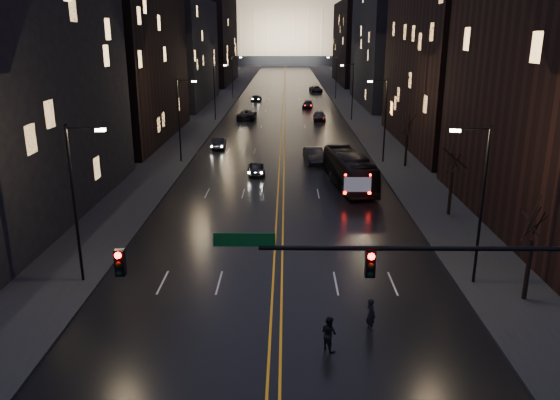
{
  "coord_description": "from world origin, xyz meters",
  "views": [
    {
      "loc": [
        0.47,
        -18.04,
        13.49
      ],
      "look_at": [
        0.12,
        12.59,
        4.12
      ],
      "focal_mm": 35.0,
      "sensor_mm": 36.0,
      "label": 1
    }
  ],
  "objects_px": {
    "bus": "(349,170)",
    "oncoming_car_a": "(256,168)",
    "pedestrian_a": "(371,315)",
    "oncoming_car_b": "(219,143)",
    "receding_car_a": "(314,156)",
    "pedestrian_b": "(329,333)",
    "traffic_signal": "(436,277)"
  },
  "relations": [
    {
      "from": "oncoming_car_b",
      "to": "receding_car_a",
      "type": "height_order",
      "value": "receding_car_a"
    },
    {
      "from": "oncoming_car_a",
      "to": "receding_car_a",
      "type": "bearing_deg",
      "value": -145.61
    },
    {
      "from": "receding_car_a",
      "to": "pedestrian_a",
      "type": "distance_m",
      "value": 34.79
    },
    {
      "from": "receding_car_a",
      "to": "pedestrian_a",
      "type": "height_order",
      "value": "receding_car_a"
    },
    {
      "from": "traffic_signal",
      "to": "pedestrian_b",
      "type": "distance_m",
      "value": 6.44
    },
    {
      "from": "pedestrian_a",
      "to": "pedestrian_b",
      "type": "bearing_deg",
      "value": 106.27
    },
    {
      "from": "oncoming_car_b",
      "to": "receding_car_a",
      "type": "distance_m",
      "value": 13.59
    },
    {
      "from": "oncoming_car_b",
      "to": "pedestrian_b",
      "type": "height_order",
      "value": "pedestrian_b"
    },
    {
      "from": "traffic_signal",
      "to": "receding_car_a",
      "type": "height_order",
      "value": "traffic_signal"
    },
    {
      "from": "pedestrian_a",
      "to": "pedestrian_b",
      "type": "relative_size",
      "value": 0.99
    },
    {
      "from": "bus",
      "to": "pedestrian_b",
      "type": "distance_m",
      "value": 27.53
    },
    {
      "from": "receding_car_a",
      "to": "pedestrian_b",
      "type": "xyz_separation_m",
      "value": [
        -1.08,
        -36.5,
        -0.03
      ]
    },
    {
      "from": "bus",
      "to": "pedestrian_a",
      "type": "relative_size",
      "value": 6.85
    },
    {
      "from": "traffic_signal",
      "to": "pedestrian_b",
      "type": "height_order",
      "value": "traffic_signal"
    },
    {
      "from": "oncoming_car_b",
      "to": "pedestrian_a",
      "type": "relative_size",
      "value": 2.66
    },
    {
      "from": "bus",
      "to": "oncoming_car_b",
      "type": "distance_m",
      "value": 21.97
    },
    {
      "from": "pedestrian_a",
      "to": "oncoming_car_b",
      "type": "bearing_deg",
      "value": -6.93
    },
    {
      "from": "traffic_signal",
      "to": "bus",
      "type": "height_order",
      "value": "traffic_signal"
    },
    {
      "from": "oncoming_car_b",
      "to": "pedestrian_b",
      "type": "xyz_separation_m",
      "value": [
        10.14,
        -44.15,
        0.11
      ]
    },
    {
      "from": "traffic_signal",
      "to": "bus",
      "type": "xyz_separation_m",
      "value": [
        0.35,
        30.54,
        -3.56
      ]
    },
    {
      "from": "pedestrian_b",
      "to": "oncoming_car_b",
      "type": "bearing_deg",
      "value": -25.21
    },
    {
      "from": "receding_car_a",
      "to": "bus",
      "type": "bearing_deg",
      "value": -79.41
    },
    {
      "from": "traffic_signal",
      "to": "receding_car_a",
      "type": "distance_m",
      "value": 40.08
    },
    {
      "from": "bus",
      "to": "oncoming_car_b",
      "type": "relative_size",
      "value": 2.57
    },
    {
      "from": "bus",
      "to": "pedestrian_a",
      "type": "bearing_deg",
      "value": -101.88
    },
    {
      "from": "oncoming_car_a",
      "to": "receding_car_a",
      "type": "xyz_separation_m",
      "value": [
        5.97,
        4.99,
        0.16
      ]
    },
    {
      "from": "bus",
      "to": "oncoming_car_b",
      "type": "bearing_deg",
      "value": 121.74
    },
    {
      "from": "oncoming_car_a",
      "to": "pedestrian_a",
      "type": "xyz_separation_m",
      "value": [
        6.99,
        -29.78,
        0.12
      ]
    },
    {
      "from": "oncoming_car_b",
      "to": "receding_car_a",
      "type": "relative_size",
      "value": 0.84
    },
    {
      "from": "pedestrian_a",
      "to": "traffic_signal",
      "type": "bearing_deg",
      "value": 172.79
    },
    {
      "from": "pedestrian_b",
      "to": "traffic_signal",
      "type": "bearing_deg",
      "value": -171.18
    },
    {
      "from": "bus",
      "to": "oncoming_car_a",
      "type": "height_order",
      "value": "bus"
    }
  ]
}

